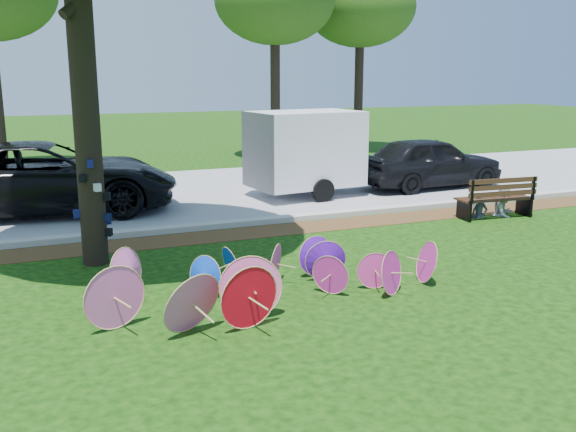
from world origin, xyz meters
The scene contains 12 objects.
ground centered at (0.00, 0.00, 0.00)m, with size 90.00×90.00×0.00m, color black.
mulch_strip centered at (0.00, 4.50, 0.01)m, with size 90.00×1.00×0.01m, color #472D16.
curb centered at (0.00, 5.20, 0.06)m, with size 90.00×0.30×0.12m, color #B7B5AD.
street centered at (0.00, 9.35, 0.01)m, with size 90.00×8.00×0.01m, color gray.
parasol_pile centered at (-0.61, 0.53, 0.38)m, with size 5.54×2.51×0.88m.
black_van centered at (-3.13, 8.16, 0.84)m, with size 2.79×6.05×1.68m, color black.
dark_pickup centered at (7.18, 7.62, 0.74)m, with size 1.74×4.32×1.47m, color black.
cargo_trailer centered at (3.35, 7.75, 1.28)m, with size 2.80×1.77×2.56m, color white.
park_bench centered at (6.32, 3.79, 0.47)m, with size 1.80×0.69×0.94m, color black, non-canonical shape.
person_left centered at (5.97, 3.84, 0.55)m, with size 0.40×0.26×1.10m, color #353B48.
person_right centered at (6.67, 3.84, 0.65)m, with size 0.63×0.49×1.30m, color silver.
bg_trees centered at (3.46, 15.57, 5.77)m, with size 17.99×5.34×7.40m.
Camera 1 is at (-3.48, -7.73, 3.28)m, focal length 40.00 mm.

